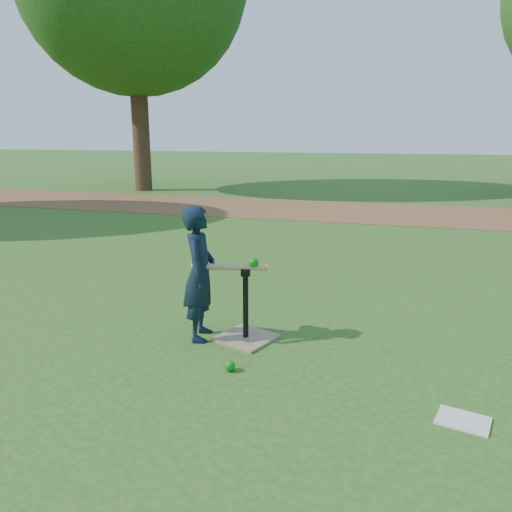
# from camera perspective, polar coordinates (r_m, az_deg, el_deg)

# --- Properties ---
(ground) EXTENTS (80.00, 80.00, 0.00)m
(ground) POSITION_cam_1_polar(r_m,az_deg,el_deg) (4.18, -6.88, -10.02)
(ground) COLOR #285116
(ground) RESTS_ON ground
(dirt_strip) EXTENTS (24.00, 3.00, 0.01)m
(dirt_strip) POSITION_cam_1_polar(r_m,az_deg,el_deg) (11.23, 8.48, 5.15)
(dirt_strip) COLOR brown
(dirt_strip) RESTS_ON ground
(child) EXTENTS (0.35, 0.46, 1.12)m
(child) POSITION_cam_1_polar(r_m,az_deg,el_deg) (4.13, -6.43, -2.00)
(child) COLOR black
(child) RESTS_ON ground
(wiffle_ball_ground) EXTENTS (0.08, 0.08, 0.08)m
(wiffle_ball_ground) POSITION_cam_1_polar(r_m,az_deg,el_deg) (3.72, -3.01, -12.43)
(wiffle_ball_ground) COLOR #0B7E0F
(wiffle_ball_ground) RESTS_ON ground
(clipboard) EXTENTS (0.35, 0.29, 0.01)m
(clipboard) POSITION_cam_1_polar(r_m,az_deg,el_deg) (3.40, 22.59, -16.97)
(clipboard) COLOR silver
(clipboard) RESTS_ON ground
(batting_tee) EXTENTS (0.55, 0.55, 0.61)m
(batting_tee) POSITION_cam_1_polar(r_m,az_deg,el_deg) (4.21, -1.18, -8.09)
(batting_tee) COLOR #92765C
(batting_tee) RESTS_ON ground
(swing_action) EXTENTS (0.63, 0.19, 0.12)m
(swing_action) POSITION_cam_1_polar(r_m,az_deg,el_deg) (4.06, -2.81, -1.13)
(swing_action) COLOR tan
(swing_action) RESTS_ON ground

